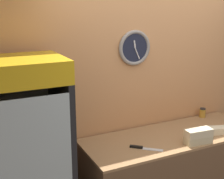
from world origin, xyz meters
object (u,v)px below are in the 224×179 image
at_px(sandwich_flat_left, 220,130).
at_px(condiment_jar, 202,113).
at_px(sandwich_stack_middle, 199,133).
at_px(chefs_knife, 142,148).
at_px(sandwich_stack_bottom, 198,140).
at_px(beverage_cooler, 21,156).

distance_m(sandwich_flat_left, condiment_jar, 0.50).
height_order(sandwich_stack_middle, condiment_jar, sandwich_stack_middle).
height_order(sandwich_flat_left, chefs_knife, sandwich_flat_left).
height_order(sandwich_stack_bottom, condiment_jar, condiment_jar).
height_order(sandwich_flat_left, condiment_jar, condiment_jar).
relative_size(beverage_cooler, sandwich_stack_middle, 6.58).
xyz_separation_m(sandwich_stack_middle, chefs_knife, (-0.55, 0.15, -0.10)).
distance_m(sandwich_stack_bottom, sandwich_stack_middle, 0.08).
distance_m(sandwich_flat_left, chefs_knife, 0.94).
relative_size(sandwich_stack_bottom, sandwich_stack_middle, 1.00).
bearing_deg(sandwich_flat_left, condiment_jar, 69.67).
bearing_deg(sandwich_stack_bottom, condiment_jar, 45.23).
bearing_deg(beverage_cooler, sandwich_flat_left, -6.70).
bearing_deg(condiment_jar, chefs_knife, -159.65).
xyz_separation_m(beverage_cooler, sandwich_flat_left, (2.02, -0.24, -0.05)).
bearing_deg(sandwich_flat_left, beverage_cooler, 173.30).
distance_m(beverage_cooler, sandwich_stack_middle, 1.67).
relative_size(sandwich_flat_left, chefs_knife, 1.17).
bearing_deg(beverage_cooler, condiment_jar, 6.03).
distance_m(beverage_cooler, chefs_knife, 1.10).
relative_size(sandwich_stack_middle, sandwich_flat_left, 0.91).
bearing_deg(chefs_knife, sandwich_stack_middle, -14.89).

